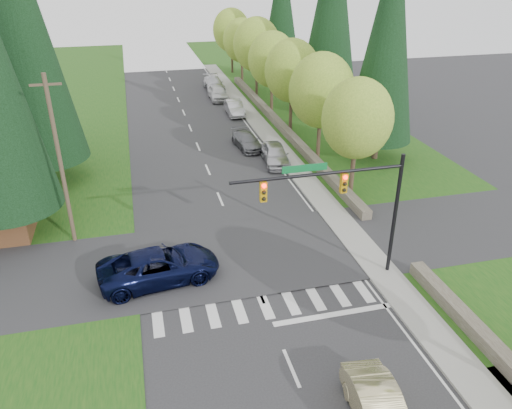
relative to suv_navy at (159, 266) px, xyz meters
name	(u,v)px	position (x,y,z in m)	size (l,w,h in m)	color
ground	(284,351)	(4.82, -6.69, -0.87)	(120.00, 120.00, 0.00)	#28282B
grass_east	(363,159)	(17.82, 13.31, -0.84)	(14.00, 110.00, 0.06)	#164A13
grass_west	(33,191)	(-8.18, 13.31, -0.84)	(14.00, 110.00, 0.06)	#164A13
cross_street	(244,255)	(4.82, 1.31, -0.87)	(120.00, 8.00, 0.10)	#28282B
sidewalk_east	(287,157)	(11.72, 15.31, -0.81)	(1.80, 80.00, 0.13)	gray
curb_east	(277,158)	(10.87, 15.31, -0.81)	(0.20, 80.00, 0.13)	gray
stone_wall_south	(503,359)	(13.42, -9.69, -0.52)	(0.70, 14.00, 0.70)	#4C4438
stone_wall_north	(279,124)	(13.42, 23.31, -0.52)	(0.70, 40.00, 0.70)	#4C4438
traffic_signal	(346,194)	(9.19, -2.20, 4.11)	(8.70, 0.37, 6.80)	black
utility_pole	(60,161)	(-4.68, 5.31, 4.27)	(1.60, 0.24, 10.00)	#473828
decid_tree_0	(357,119)	(14.02, 7.31, 4.73)	(4.80, 4.80, 8.37)	#38281C
decid_tree_1	(322,91)	(14.12, 14.31, 4.93)	(5.20, 5.20, 8.80)	#38281C
decid_tree_2	(292,71)	(13.92, 21.31, 5.06)	(5.00, 5.00, 8.82)	#38281C
decid_tree_3	(272,60)	(14.02, 28.31, 4.79)	(5.00, 5.00, 8.55)	#38281C
decid_tree_4	(257,45)	(14.12, 35.31, 5.19)	(5.40, 5.40, 9.18)	#38281C
decid_tree_5	(242,40)	(13.92, 42.31, 4.66)	(4.80, 4.80, 8.30)	#38281C
decid_tree_6	(232,30)	(14.02, 49.31, 4.99)	(5.20, 5.20, 8.86)	#38281C
conifer_w_c	(19,24)	(-7.18, 15.31, 10.42)	(6.46, 6.46, 20.80)	#38281C
conifer_w_e	(7,29)	(-9.18, 21.31, 9.42)	(5.78, 5.78, 18.80)	#38281C
conifer_e_a	(388,37)	(18.82, 13.31, 8.92)	(5.44, 5.44, 17.80)	#38281C
conifer_e_b	(332,6)	(19.82, 27.31, 9.92)	(6.12, 6.12, 19.80)	#38281C
conifer_e_c	(281,9)	(18.82, 41.31, 8.42)	(5.10, 5.10, 16.80)	#38281C
suv_navy	(159,266)	(0.00, 0.00, 0.00)	(2.90, 6.28, 1.74)	black
parked_car_a	(276,154)	(10.42, 14.24, -0.06)	(1.93, 4.79, 1.63)	silver
parked_car_b	(247,141)	(9.02, 18.43, -0.22)	(1.84, 4.53, 1.31)	slate
parked_car_c	(234,108)	(10.02, 28.70, -0.12)	(1.60, 4.58, 1.51)	#B0B0B5
parked_car_d	(218,93)	(9.36, 35.13, -0.05)	(1.95, 4.84, 1.65)	silver
parked_car_e	(214,84)	(9.73, 39.98, -0.08)	(2.22, 5.47, 1.59)	silver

